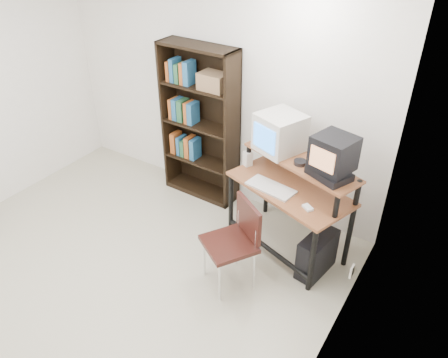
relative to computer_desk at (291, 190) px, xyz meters
The scene contains 16 objects.
floor 2.04m from the computer_desk, 129.39° to the right, with size 4.00×4.00×0.01m, color beige.
back_wall 1.46m from the computer_desk, 156.80° to the left, with size 4.00×0.01×2.60m, color white.
right_wall 1.78m from the computer_desk, 62.04° to the right, with size 0.01×4.00×2.60m, color white.
computer_desk is the anchor object (origin of this frame).
crt_monitor 0.57m from the computer_desk, 142.26° to the left, with size 0.51×0.51×0.38m.
vcr 0.48m from the computer_desk, ahead, with size 0.36×0.26×0.08m, color black.
crt_tv 0.63m from the computer_desk, ahead, with size 0.40×0.40×0.31m.
cd_spindle 0.31m from the computer_desk, 34.02° to the left, with size 0.12×0.12×0.05m, color #26262B.
keyboard 0.21m from the computer_desk, 138.07° to the right, with size 0.47×0.21×0.04m, color beige.
mousepad 0.37m from the computer_desk, 40.47° to the right, with size 0.22×0.18×0.01m, color black.
mouse 0.37m from the computer_desk, 42.39° to the right, with size 0.10×0.06×0.03m, color white.
desk_speaker 0.58m from the computer_desk, 167.58° to the left, with size 0.08×0.07×0.17m, color beige.
pc_tower 0.65m from the computer_desk, 25.25° to the right, with size 0.20×0.45×0.42m, color black.
school_chair 0.74m from the computer_desk, 105.92° to the right, with size 0.59×0.59×0.85m.
bookshelf 1.39m from the computer_desk, 163.95° to the left, with size 0.91×0.33×1.81m.
wall_outlet 0.93m from the computer_desk, 23.08° to the right, with size 0.02×0.08×0.12m, color beige.
Camera 1 is at (2.53, -1.80, 3.05)m, focal length 35.00 mm.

